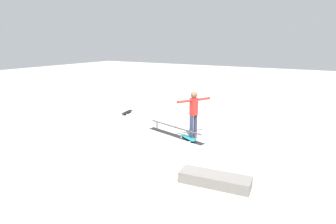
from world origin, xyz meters
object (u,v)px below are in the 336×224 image
(skateboard_main, at_px, (188,138))
(loose_skateboard_black, at_px, (127,112))
(skate_ledge, at_px, (215,180))
(skater_main, at_px, (194,111))
(grind_rail, at_px, (175,132))

(skateboard_main, height_order, loose_skateboard_black, same)
(skate_ledge, height_order, loose_skateboard_black, skate_ledge)
(skater_main, xyz_separation_m, skateboard_main, (0.08, 0.23, -0.91))
(skater_main, height_order, skateboard_main, skater_main)
(grind_rail, height_order, skateboard_main, grind_rail)
(grind_rail, distance_m, skate_ledge, 3.72)
(grind_rail, height_order, skater_main, skater_main)
(skate_ledge, bearing_deg, skater_main, -55.60)
(skater_main, bearing_deg, grind_rail, -54.55)
(skate_ledge, xyz_separation_m, skater_main, (1.89, -2.76, 0.85))
(skate_ledge, distance_m, skater_main, 3.45)
(skate_ledge, distance_m, loose_skateboard_black, 7.53)
(grind_rail, height_order, skate_ledge, grind_rail)
(grind_rail, xyz_separation_m, skate_ledge, (-2.58, 2.68, -0.02))
(skater_main, bearing_deg, skateboard_main, 9.37)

